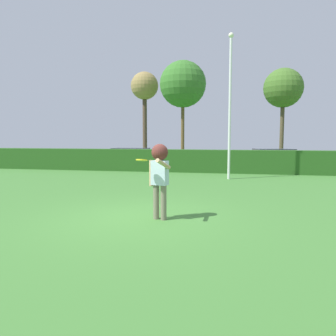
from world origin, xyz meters
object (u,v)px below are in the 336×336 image
(parked_car_red, at_px, (273,158))
(bare_elm_tree, at_px, (145,88))
(birch_tree, at_px, (283,89))
(frisbee, at_px, (142,160))
(person, at_px, (160,170))
(lamppost, at_px, (230,100))
(oak_tree, at_px, (183,84))
(parked_car_silver, at_px, (131,157))

(parked_car_red, height_order, bare_elm_tree, bare_elm_tree)
(birch_tree, bearing_deg, frisbee, -107.49)
(birch_tree, bearing_deg, person, -106.80)
(lamppost, relative_size, birch_tree, 0.99)
(frisbee, relative_size, lamppost, 0.04)
(parked_car_red, bearing_deg, birch_tree, 75.60)
(frisbee, relative_size, oak_tree, 0.03)
(person, distance_m, oak_tree, 20.11)
(parked_car_silver, bearing_deg, bare_elm_tree, 98.53)
(frisbee, distance_m, parked_car_silver, 13.99)
(lamppost, relative_size, bare_elm_tree, 0.87)
(birch_tree, bearing_deg, oak_tree, 161.30)
(person, height_order, bare_elm_tree, bare_elm_tree)
(oak_tree, distance_m, birch_tree, 7.95)
(parked_car_silver, height_order, birch_tree, birch_tree)
(parked_car_red, distance_m, bare_elm_tree, 13.71)
(frisbee, bearing_deg, birch_tree, 72.51)
(person, distance_m, parked_car_red, 13.78)
(birch_tree, bearing_deg, parked_car_silver, -158.32)
(lamppost, bearing_deg, frisbee, -102.62)
(oak_tree, relative_size, birch_tree, 1.21)
(lamppost, height_order, oak_tree, oak_tree)
(oak_tree, bearing_deg, frisbee, -83.98)
(person, xyz_separation_m, parked_car_silver, (-4.84, 12.86, -0.52))
(oak_tree, height_order, birch_tree, oak_tree)
(birch_tree, bearing_deg, lamppost, -111.84)
(parked_car_silver, bearing_deg, birch_tree, 21.68)
(parked_car_silver, relative_size, parked_car_red, 0.94)
(frisbee, xyz_separation_m, birch_tree, (5.41, 17.16, 3.87))
(frisbee, distance_m, lamppost, 8.79)
(person, bearing_deg, bare_elm_tree, 106.25)
(person, xyz_separation_m, birch_tree, (5.07, 16.79, 4.11))
(frisbee, bearing_deg, parked_car_red, 71.69)
(bare_elm_tree, height_order, oak_tree, oak_tree)
(parked_car_red, bearing_deg, oak_tree, 136.56)
(parked_car_red, bearing_deg, parked_car_silver, -178.24)
(oak_tree, bearing_deg, parked_car_silver, -110.52)
(lamppost, xyz_separation_m, bare_elm_tree, (-7.51, 12.60, 2.57))
(person, bearing_deg, oak_tree, 97.12)
(parked_car_red, relative_size, bare_elm_tree, 0.59)
(person, xyz_separation_m, bare_elm_tree, (-5.99, 20.54, 5.01))
(oak_tree, bearing_deg, parked_car_red, -43.44)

